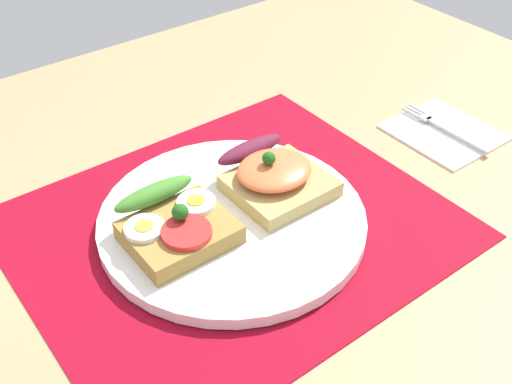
# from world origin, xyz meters

# --- Properties ---
(ground_plane) EXTENTS (1.20, 0.90, 0.03)m
(ground_plane) POSITION_xyz_m (0.00, 0.00, -0.02)
(ground_plane) COLOR tan
(placemat) EXTENTS (0.42, 0.36, 0.00)m
(placemat) POSITION_xyz_m (0.00, 0.00, 0.00)
(placemat) COLOR maroon
(placemat) RESTS_ON ground_plane
(plate) EXTENTS (0.27, 0.27, 0.01)m
(plate) POSITION_xyz_m (0.00, 0.00, 0.01)
(plate) COLOR white
(plate) RESTS_ON placemat
(sandwich_egg_tomato) EXTENTS (0.10, 0.10, 0.04)m
(sandwich_egg_tomato) POSITION_xyz_m (-0.06, 0.01, 0.03)
(sandwich_egg_tomato) COLOR olive
(sandwich_egg_tomato) RESTS_ON plate
(sandwich_salmon) EXTENTS (0.10, 0.10, 0.05)m
(sandwich_salmon) POSITION_xyz_m (0.06, 0.01, 0.03)
(sandwich_salmon) COLOR tan
(sandwich_salmon) RESTS_ON plate
(napkin) EXTENTS (0.11, 0.12, 0.01)m
(napkin) POSITION_xyz_m (0.31, -0.02, 0.00)
(napkin) COLOR white
(napkin) RESTS_ON ground_plane
(fork) EXTENTS (0.02, 0.13, 0.00)m
(fork) POSITION_xyz_m (0.31, -0.01, 0.01)
(fork) COLOR #B7B7BC
(fork) RESTS_ON napkin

